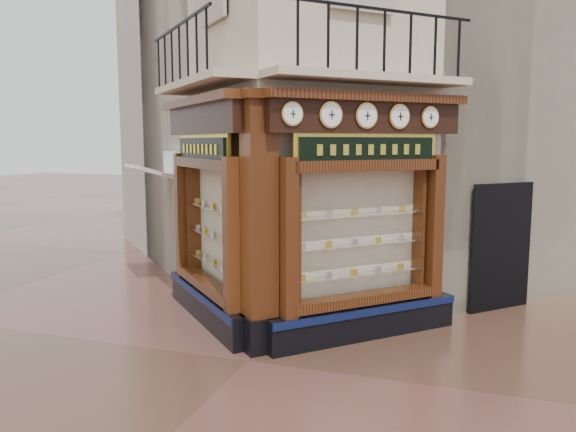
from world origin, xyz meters
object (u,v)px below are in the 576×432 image
at_px(clock_b, 331,115).
at_px(clock_a, 292,114).
at_px(clock_d, 399,116).
at_px(awning, 158,286).
at_px(signboard_left, 202,149).
at_px(clock_e, 430,117).
at_px(signboard_right, 368,150).
at_px(clock_c, 366,116).
at_px(corner_pilaster, 259,226).

bearing_deg(clock_b, clock_a, 180.00).
height_order(clock_d, awning, clock_d).
relative_size(clock_b, clock_d, 1.01).
distance_m(awning, signboard_left, 4.21).
relative_size(clock_a, awning, 0.21).
bearing_deg(signboard_left, clock_e, -124.34).
xyz_separation_m(clock_e, signboard_right, (-0.87, -0.71, -0.52)).
bearing_deg(clock_c, signboard_right, 41.08).
bearing_deg(clock_c, corner_pilaster, 165.26).
height_order(clock_b, clock_d, clock_b).
bearing_deg(clock_b, clock_d, 0.00).
height_order(corner_pilaster, clock_c, corner_pilaster).
relative_size(clock_e, awning, 0.21).
bearing_deg(clock_a, clock_d, 0.00).
distance_m(corner_pilaster, signboard_right, 2.12).
distance_m(signboard_left, signboard_right, 2.92).
relative_size(corner_pilaster, clock_c, 9.97).
height_order(clock_e, signboard_right, clock_e).
bearing_deg(clock_a, corner_pilaster, 128.69).
xyz_separation_m(clock_b, clock_c, (0.45, 0.45, 0.00)).
bearing_deg(clock_a, signboard_right, 4.49).
distance_m(corner_pilaster, signboard_left, 2.12).
bearing_deg(signboard_left, clock_c, -138.30).
bearing_deg(signboard_right, corner_pilaster, 169.75).
bearing_deg(clock_a, clock_e, 0.00).
bearing_deg(clock_b, corner_pilaster, 156.59).
xyz_separation_m(clock_b, clock_d, (0.89, 0.89, -0.00)).
bearing_deg(clock_b, clock_e, 0.00).
xyz_separation_m(clock_b, signboard_left, (-2.46, 0.62, -0.52)).
bearing_deg(clock_d, corner_pilaster, 169.25).
height_order(clock_a, clock_e, clock_e).
distance_m(clock_a, clock_b, 0.64).
bearing_deg(awning, clock_e, -146.15).
xyz_separation_m(clock_e, signboard_left, (-3.79, -0.71, -0.52)).
bearing_deg(corner_pilaster, clock_b, -23.41).
xyz_separation_m(clock_d, awning, (-5.50, 1.61, -3.62)).
bearing_deg(corner_pilaster, clock_d, -10.75).
bearing_deg(clock_d, clock_e, 0.00).
bearing_deg(awning, clock_b, -163.52).
relative_size(clock_a, signboard_left, 0.18).
height_order(clock_a, signboard_left, clock_a).
height_order(clock_a, awning, clock_a).
bearing_deg(clock_a, clock_b, 0.00).
bearing_deg(clock_d, signboard_right, 167.52).
bearing_deg(clock_b, clock_c, 0.00).
distance_m(clock_a, signboard_left, 2.33).
bearing_deg(clock_c, clock_e, 0.00).
bearing_deg(signboard_left, awning, 3.69).
xyz_separation_m(clock_a, awning, (-4.15, 2.96, -3.62)).
relative_size(awning, signboard_left, 0.89).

